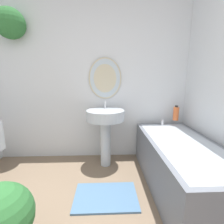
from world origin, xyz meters
name	(u,v)px	position (x,y,z in m)	size (l,w,h in m)	color
wall_back	(83,74)	(-0.12, 2.25, 1.29)	(2.97, 0.38, 2.40)	silver
pedestal_sink	(105,123)	(0.20, 1.94, 0.62)	(0.51, 0.51, 0.90)	silver
bathtub	(182,164)	(1.05, 1.42, 0.28)	(0.72, 1.55, 0.61)	slate
shampoo_bottle	(176,113)	(1.24, 2.08, 0.72)	(0.08, 0.08, 0.22)	#DB6633
bath_mat	(106,197)	(0.20, 1.28, 0.01)	(0.65, 0.44, 0.02)	#4C7093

